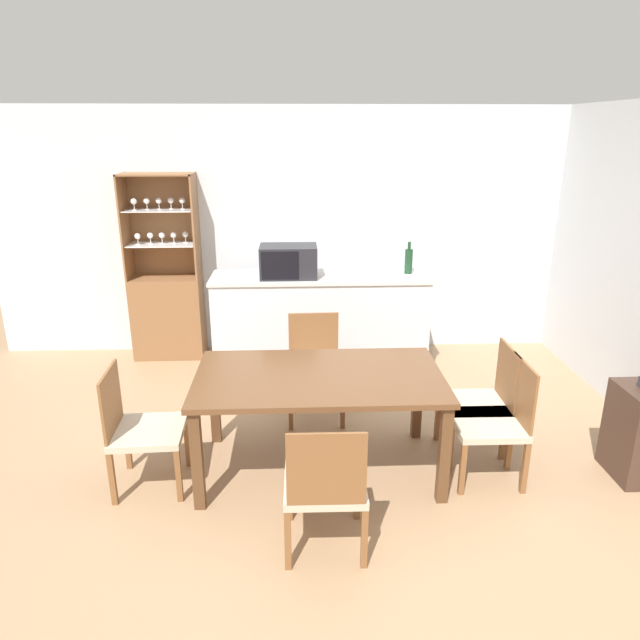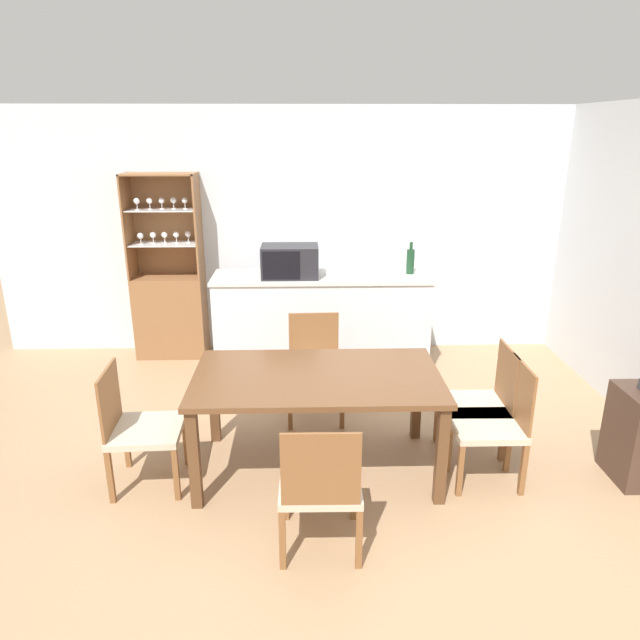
% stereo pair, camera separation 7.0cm
% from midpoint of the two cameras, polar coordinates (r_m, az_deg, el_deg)
% --- Properties ---
extents(ground_plane, '(18.00, 18.00, 0.00)m').
position_cam_midpoint_polar(ground_plane, '(4.10, 1.52, -15.89)').
color(ground_plane, '#A37F5B').
extents(wall_back, '(6.80, 0.06, 2.55)m').
position_cam_midpoint_polar(wall_back, '(6.09, 0.30, 8.72)').
color(wall_back, silver).
rests_on(wall_back, ground_plane).
extents(kitchen_counter, '(2.09, 0.57, 0.98)m').
position_cam_midpoint_polar(kitchen_counter, '(5.61, 0.57, -0.40)').
color(kitchen_counter, silver).
rests_on(kitchen_counter, ground_plane).
extents(display_cabinet, '(0.72, 0.37, 1.91)m').
position_cam_midpoint_polar(display_cabinet, '(6.21, -14.43, 1.72)').
color(display_cabinet, brown).
rests_on(display_cabinet, ground_plane).
extents(dining_table, '(1.69, 0.95, 0.73)m').
position_cam_midpoint_polar(dining_table, '(3.93, 0.21, -6.64)').
color(dining_table, brown).
rests_on(dining_table, ground_plane).
extents(dining_chair_head_far, '(0.47, 0.47, 0.85)m').
position_cam_midpoint_polar(dining_chair_head_far, '(4.77, -0.11, -4.80)').
color(dining_chair_head_far, '#C1B299').
rests_on(dining_chair_head_far, ground_plane).
extents(dining_chair_head_near, '(0.46, 0.46, 0.85)m').
position_cam_midpoint_polar(dining_chair_head_near, '(3.32, 0.66, -16.15)').
color(dining_chair_head_near, '#C1B299').
rests_on(dining_chair_head_near, ground_plane).
extents(dining_chair_side_left_near, '(0.48, 0.48, 0.85)m').
position_cam_midpoint_polar(dining_chair_side_left_near, '(4.04, -17.13, -10.23)').
color(dining_chair_side_left_near, '#C1B299').
rests_on(dining_chair_side_left_near, ground_plane).
extents(dining_chair_side_right_far, '(0.47, 0.47, 0.85)m').
position_cam_midpoint_polar(dining_chair_side_right_far, '(4.35, 16.19, -8.01)').
color(dining_chair_side_right_far, '#C1B299').
rests_on(dining_chair_side_right_far, ground_plane).
extents(dining_chair_side_right_near, '(0.46, 0.46, 0.85)m').
position_cam_midpoint_polar(dining_chair_side_right_near, '(4.11, 17.37, -9.75)').
color(dining_chair_side_right_near, '#C1B299').
rests_on(dining_chair_side_right_near, ground_plane).
extents(microwave, '(0.53, 0.35, 0.30)m').
position_cam_midpoint_polar(microwave, '(5.39, -2.67, 5.89)').
color(microwave, '#232328').
rests_on(microwave, kitchen_counter).
extents(wine_bottle, '(0.08, 0.08, 0.31)m').
position_cam_midpoint_polar(wine_bottle, '(5.59, 9.39, 5.86)').
color(wine_bottle, '#193D23').
rests_on(wine_bottle, kitchen_counter).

